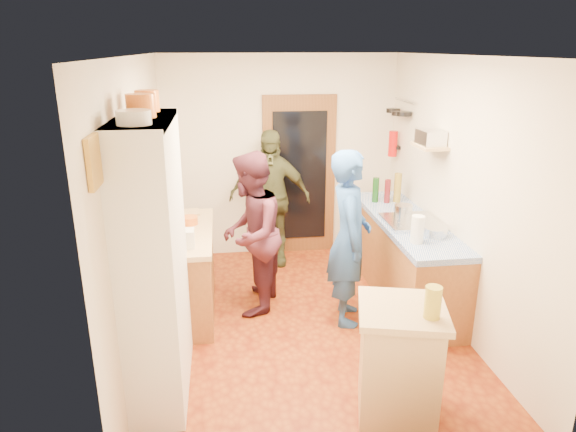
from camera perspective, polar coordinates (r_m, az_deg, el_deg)
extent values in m
cube|color=#8F3F13|center=(5.32, 1.74, -11.96)|extent=(3.00, 4.00, 0.02)
cube|color=silver|center=(4.60, 2.07, 17.52)|extent=(3.00, 4.00, 0.02)
cube|color=beige|center=(6.73, -0.90, 6.55)|extent=(3.00, 0.02, 2.60)
cube|color=beige|center=(2.97, 8.26, -9.43)|extent=(3.00, 0.02, 2.60)
cube|color=beige|center=(4.80, -16.21, 0.93)|extent=(0.02, 4.00, 2.60)
cube|color=beige|center=(5.25, 18.38, 2.21)|extent=(0.02, 4.00, 2.60)
cube|color=brown|center=(6.78, 1.25, 4.47)|extent=(0.95, 0.06, 2.10)
cube|color=black|center=(6.75, 1.30, 4.40)|extent=(0.70, 0.02, 1.70)
cube|color=white|center=(4.09, -14.59, -4.95)|extent=(0.40, 1.20, 2.20)
cube|color=white|center=(3.81, -15.90, 10.18)|extent=(0.40, 1.14, 0.04)
cylinder|color=white|center=(3.46, -16.77, 10.45)|extent=(0.22, 0.22, 0.09)
cylinder|color=orange|center=(3.79, -16.03, 11.69)|extent=(0.20, 0.20, 0.16)
cylinder|color=orange|center=(4.13, -15.38, 12.22)|extent=(0.18, 0.18, 0.16)
cube|color=#995E2C|center=(5.49, -11.54, -6.27)|extent=(0.60, 1.40, 0.85)
cube|color=tan|center=(5.32, -11.84, -1.85)|extent=(0.64, 1.44, 0.05)
cube|color=white|center=(4.84, -11.69, -2.50)|extent=(0.23, 0.15, 0.17)
cylinder|color=white|center=(5.16, -12.58, -1.11)|extent=(0.18, 0.18, 0.19)
cylinder|color=orange|center=(5.47, -10.92, -0.49)|extent=(0.22, 0.22, 0.08)
cube|color=tan|center=(5.83, -11.32, 0.36)|extent=(0.32, 0.25, 0.02)
cube|color=#995E2C|center=(5.85, 12.70, -4.80)|extent=(0.60, 2.20, 0.84)
cube|color=#1C46AA|center=(5.70, 13.01, -0.63)|extent=(0.62, 2.22, 0.06)
cube|color=silver|center=(5.55, 13.57, -0.64)|extent=(0.55, 0.58, 0.04)
cylinder|color=silver|center=(5.63, 12.67, 0.59)|extent=(0.19, 0.19, 0.13)
cylinder|color=#143F14|center=(6.20, 9.71, 2.88)|extent=(0.09, 0.09, 0.30)
cylinder|color=#591419|center=(6.20, 10.98, 2.72)|extent=(0.07, 0.07, 0.28)
cylinder|color=olive|center=(6.25, 12.08, 3.10)|extent=(0.10, 0.10, 0.35)
cylinder|color=white|center=(4.99, 14.18, -1.45)|extent=(0.15, 0.15, 0.27)
cylinder|color=silver|center=(5.24, 16.09, -1.69)|extent=(0.24, 0.24, 0.09)
cube|color=tan|center=(4.04, 12.17, -15.90)|extent=(0.67, 0.67, 0.86)
cube|color=tan|center=(3.81, 12.63, -10.21)|extent=(0.75, 0.75, 0.05)
cube|color=white|center=(3.84, 11.82, -9.71)|extent=(0.41, 0.36, 0.02)
cylinder|color=#AD9E2D|center=(3.66, 15.79, -9.21)|extent=(0.14, 0.14, 0.23)
cylinder|color=silver|center=(6.48, 12.83, 12.37)|extent=(0.02, 0.65, 0.02)
cylinder|color=black|center=(6.31, 12.77, 11.03)|extent=(0.18, 0.18, 0.05)
cylinder|color=black|center=(6.50, 12.15, 11.10)|extent=(0.16, 0.16, 0.05)
cylinder|color=black|center=(6.69, 11.59, 11.41)|extent=(0.17, 0.17, 0.05)
cube|color=tan|center=(5.51, 15.48, 7.48)|extent=(0.26, 0.42, 0.03)
cube|color=silver|center=(5.49, 15.56, 8.40)|extent=(0.23, 0.31, 0.15)
cube|color=black|center=(6.73, 12.04, 7.46)|extent=(0.06, 0.10, 0.04)
cylinder|color=red|center=(6.70, 11.58, 7.88)|extent=(0.11, 0.11, 0.32)
cube|color=gold|center=(3.13, -20.78, 5.63)|extent=(0.03, 0.25, 0.30)
imported|color=#284F97|center=(5.06, 7.21, -2.57)|extent=(0.52, 0.70, 1.76)
imported|color=#461D29|center=(5.30, -3.76, -1.86)|extent=(0.85, 0.97, 1.70)
imported|color=#3E4025|center=(6.43, -1.94, 1.99)|extent=(1.06, 0.56, 1.73)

